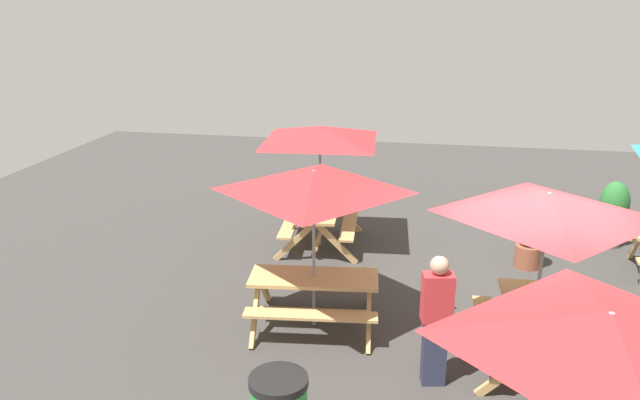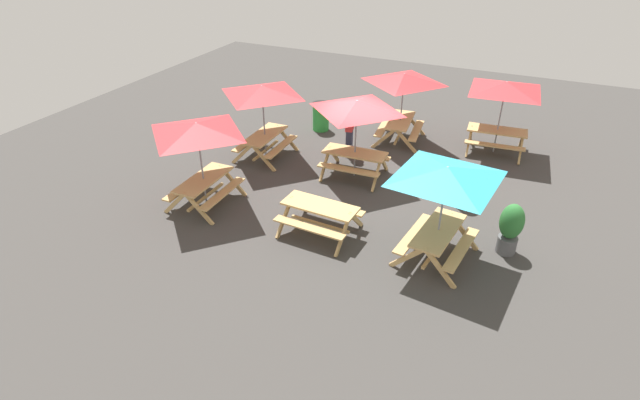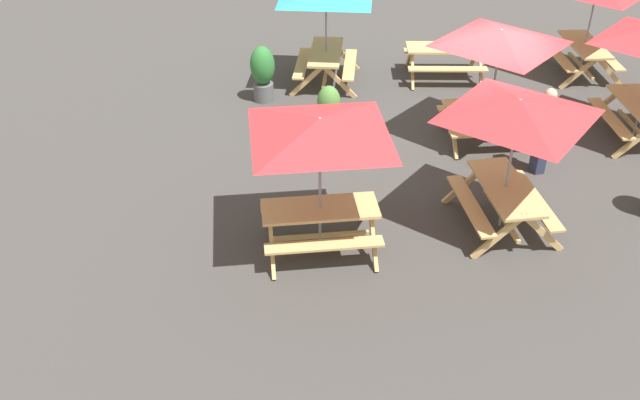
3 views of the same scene
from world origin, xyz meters
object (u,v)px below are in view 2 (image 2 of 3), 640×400
picnic_table_1 (505,92)px  person_standing (350,129)px  picnic_table_2 (320,212)px  potted_plant_0 (463,186)px  picnic_table_4 (197,135)px  picnic_table_6 (357,111)px  picnic_table_3 (446,180)px  trash_bin_green (321,116)px  potted_plant_1 (511,227)px  picnic_table_0 (262,96)px  picnic_table_5 (404,83)px

picnic_table_1 → person_standing: size_ratio=1.69×
picnic_table_2 → potted_plant_0: bearing=-133.3°
picnic_table_4 → potted_plant_0: bearing=-66.5°
person_standing → picnic_table_6: bearing=-162.9°
picnic_table_3 → potted_plant_0: bearing=5.6°
trash_bin_green → person_standing: person_standing is taller
person_standing → picnic_table_1: bearing=-73.4°
picnic_table_4 → potted_plant_1: size_ratio=1.86×
picnic_table_3 → picnic_table_6: size_ratio=1.20×
picnic_table_0 → picnic_table_5: (2.89, -3.45, 0.00)m
potted_plant_1 → picnic_table_6: bearing=65.9°
picnic_table_5 → potted_plant_1: bearing=-146.8°
picnic_table_0 → picnic_table_4: bearing=178.9°
picnic_table_5 → person_standing: (-1.69, 1.12, -1.10)m
picnic_table_4 → trash_bin_green: size_ratio=2.38×
picnic_table_1 → picnic_table_3: same height
picnic_table_0 → picnic_table_2: 4.72m
picnic_table_2 → picnic_table_3: (0.15, -2.78, 1.43)m
picnic_table_2 → picnic_table_3: picnic_table_3 is taller
picnic_table_3 → picnic_table_5: 6.39m
picnic_table_6 → picnic_table_3: bearing=134.5°
picnic_table_6 → trash_bin_green: picnic_table_6 is taller
picnic_table_0 → potted_plant_0: picnic_table_0 is taller
potted_plant_1 → person_standing: person_standing is taller
picnic_table_1 → picnic_table_2: bearing=59.4°
trash_bin_green → potted_plant_0: potted_plant_0 is taller
picnic_table_1 → potted_plant_0: 4.02m
picnic_table_3 → potted_plant_1: bearing=-50.5°
picnic_table_5 → picnic_table_6: size_ratio=1.00×
picnic_table_5 → picnic_table_3: bearing=-161.9°
picnic_table_5 → picnic_table_4: bearing=144.2°
picnic_table_4 → picnic_table_5: 6.96m
potted_plant_0 → picnic_table_0: bearing=86.5°
trash_bin_green → person_standing: bearing=-132.0°
picnic_table_1 → potted_plant_0: picnic_table_1 is taller
picnic_table_3 → potted_plant_0: picnic_table_3 is taller
picnic_table_5 → trash_bin_green: picnic_table_5 is taller
potted_plant_0 → trash_bin_green: bearing=60.7°
picnic_table_0 → picnic_table_6: same height
trash_bin_green → potted_plant_1: potted_plant_1 is taller
picnic_table_2 → person_standing: 4.40m
picnic_table_3 → picnic_table_5: same height
trash_bin_green → picnic_table_2: bearing=-155.6°
picnic_table_3 → person_standing: picnic_table_3 is taller
potted_plant_1 → picnic_table_4: bearing=98.5°
picnic_table_0 → trash_bin_green: 3.15m
picnic_table_0 → picnic_table_3: same height
picnic_table_4 → trash_bin_green: bearing=-7.3°
picnic_table_5 → picnic_table_2: bearing=172.4°
potted_plant_1 → person_standing: size_ratio=0.75×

